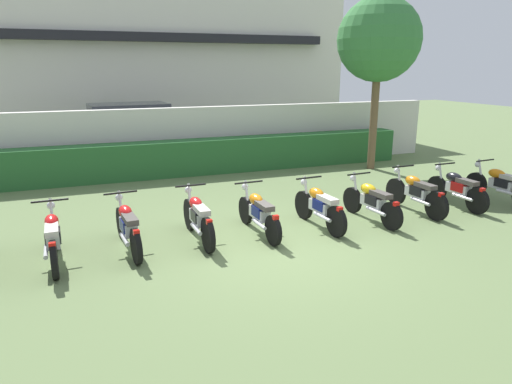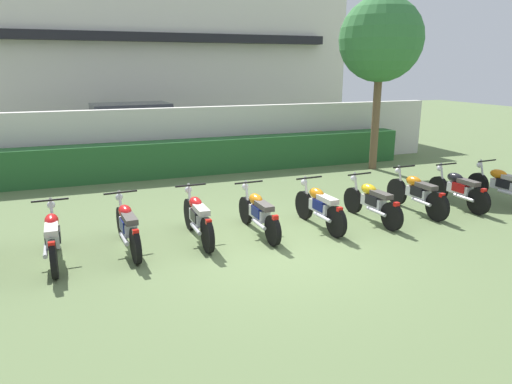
{
  "view_description": "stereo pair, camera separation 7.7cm",
  "coord_description": "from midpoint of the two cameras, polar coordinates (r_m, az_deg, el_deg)",
  "views": [
    {
      "loc": [
        -3.13,
        -7.17,
        3.18
      ],
      "look_at": [
        0.0,
        1.1,
        0.77
      ],
      "focal_mm": 32.44,
      "sensor_mm": 36.0,
      "label": 1
    },
    {
      "loc": [
        -3.06,
        -7.2,
        3.18
      ],
      "look_at": [
        0.0,
        1.1,
        0.77
      ],
      "focal_mm": 32.44,
      "sensor_mm": 36.0,
      "label": 2
    }
  ],
  "objects": [
    {
      "name": "building",
      "position": [
        23.83,
        -13.88,
        17.04
      ],
      "size": [
        18.29,
        6.5,
        8.21
      ],
      "color": "silver",
      "rests_on": "ground"
    },
    {
      "name": "motorcycle_in_row_2",
      "position": [
        8.38,
        -23.98,
        -5.11
      ],
      "size": [
        0.6,
        1.94,
        0.97
      ],
      "rotation": [
        0.0,
        0.0,
        1.61
      ],
      "color": "black",
      "rests_on": "ground"
    },
    {
      "name": "motorcycle_in_row_6",
      "position": [
        9.42,
        7.6,
        -1.74
      ],
      "size": [
        0.6,
        1.82,
        0.96
      ],
      "rotation": [
        0.0,
        0.0,
        1.65
      ],
      "color": "black",
      "rests_on": "ground"
    },
    {
      "name": "motorcycle_in_row_8",
      "position": [
        10.92,
        18.91,
        -0.05
      ],
      "size": [
        0.6,
        1.94,
        0.97
      ],
      "rotation": [
        0.0,
        0.0,
        1.61
      ],
      "color": "black",
      "rests_on": "ground"
    },
    {
      "name": "hedge_row",
      "position": [
        14.17,
        -7.77,
        4.29
      ],
      "size": [
        13.9,
        0.7,
        1.05
      ],
      "primitive_type": "cube",
      "color": "#28602D",
      "rests_on": "ground"
    },
    {
      "name": "ground",
      "position": [
        8.44,
        2.4,
        -6.88
      ],
      "size": [
        60.0,
        60.0,
        0.0
      ],
      "primitive_type": "plane",
      "color": "#607547"
    },
    {
      "name": "motorcycle_in_row_7",
      "position": [
        10.02,
        13.85,
        -1.07
      ],
      "size": [
        0.6,
        1.86,
        0.95
      ],
      "rotation": [
        0.0,
        0.0,
        1.65
      ],
      "color": "black",
      "rests_on": "ground"
    },
    {
      "name": "motorcycle_in_row_9",
      "position": [
        11.69,
        23.36,
        0.44
      ],
      "size": [
        0.6,
        1.82,
        0.96
      ],
      "rotation": [
        0.0,
        0.0,
        1.6
      ],
      "color": "black",
      "rests_on": "ground"
    },
    {
      "name": "motorcycle_in_row_3",
      "position": [
        8.5,
        -15.8,
        -4.09
      ],
      "size": [
        0.6,
        1.93,
        0.96
      ],
      "rotation": [
        0.0,
        0.0,
        1.66
      ],
      "color": "black",
      "rests_on": "ground"
    },
    {
      "name": "tree_near_inspector",
      "position": [
        15.07,
        14.78,
        17.63
      ],
      "size": [
        2.52,
        2.52,
        5.22
      ],
      "color": "brown",
      "rests_on": "ground"
    },
    {
      "name": "compound_wall",
      "position": [
        14.76,
        -8.46,
        6.5
      ],
      "size": [
        17.38,
        0.3,
        1.96
      ],
      "primitive_type": "cube",
      "color": "silver",
      "rests_on": "ground"
    },
    {
      "name": "parked_car",
      "position": [
        17.67,
        -14.91,
        7.43
      ],
      "size": [
        4.65,
        2.41,
        1.89
      ],
      "rotation": [
        0.0,
        0.0,
        0.09
      ],
      "color": "black",
      "rests_on": "ground"
    },
    {
      "name": "motorcycle_in_row_10",
      "position": [
        12.56,
        27.73,
        0.88
      ],
      "size": [
        0.6,
        1.91,
        0.95
      ],
      "rotation": [
        0.0,
        0.0,
        1.66
      ],
      "color": "black",
      "rests_on": "ground"
    },
    {
      "name": "motorcycle_in_row_4",
      "position": [
        8.71,
        -7.43,
        -3.1
      ],
      "size": [
        0.6,
        1.92,
        0.97
      ],
      "rotation": [
        0.0,
        0.0,
        1.6
      ],
      "color": "black",
      "rests_on": "ground"
    },
    {
      "name": "motorcycle_in_row_5",
      "position": [
        8.99,
        0.07,
        -2.52
      ],
      "size": [
        0.6,
        1.91,
        0.94
      ],
      "rotation": [
        0.0,
        0.0,
        1.62
      ],
      "color": "black",
      "rests_on": "ground"
    }
  ]
}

